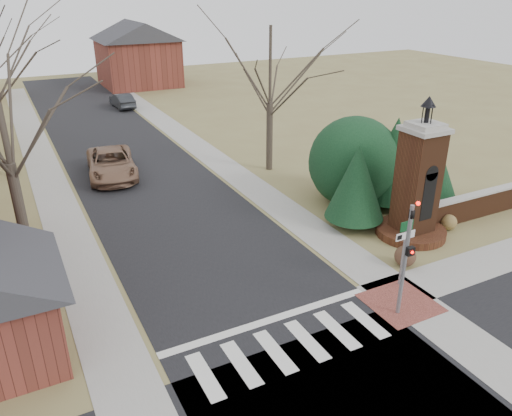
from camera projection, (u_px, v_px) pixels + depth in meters
ground at (304, 361)px, 15.50m from camera, size 120.00×120.00×0.00m
main_street at (128, 159)px, 33.32m from camera, size 8.00×70.00×0.01m
crosswalk_zone at (291, 346)px, 16.14m from camera, size 8.00×2.20×0.02m
stop_bar at (269, 320)px, 17.36m from camera, size 8.00×0.35×0.02m
sidewalk_right_main at (200, 148)px, 35.49m from camera, size 2.00×60.00×0.02m
sidewalk_left at (45, 171)px, 31.14m from camera, size 2.00×60.00×0.02m
curb_apron at (400, 303)px, 18.31m from camera, size 2.40×2.40×0.02m
traffic_signal_pole at (407, 250)px, 16.70m from camera, size 0.28×0.41×4.50m
sign_post at (405, 240)px, 18.65m from camera, size 0.90×0.07×2.75m
brick_gate_monument at (416, 192)px, 22.42m from camera, size 3.20×3.20×6.47m
brick_garden_wall at (480, 204)px, 24.92m from camera, size 7.50×0.50×1.30m
house_distant_right at (137, 52)px, 56.23m from camera, size 8.80×8.80×7.30m
evergreen_near at (357, 182)px, 23.24m from camera, size 2.80×2.80×4.10m
evergreen_mid at (394, 158)px, 25.47m from camera, size 3.40×3.40×4.70m
evergreen_far at (436, 170)px, 25.78m from camera, size 2.40×2.40×3.30m
evergreen_mass at (355, 159)px, 25.97m from camera, size 4.80×4.80×4.80m
bare_tree_3 at (270, 60)px, 28.85m from camera, size 7.00×7.00×9.70m
pickup_truck at (111, 163)px, 30.07m from camera, size 3.49×6.18×1.63m
distant_car at (122, 100)px, 46.93m from camera, size 1.67×4.22×1.37m
dry_shrub_left at (405, 256)px, 20.59m from camera, size 0.89×0.89×0.89m
dry_shrub_right at (449, 222)px, 23.67m from camera, size 0.75×0.75×0.75m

